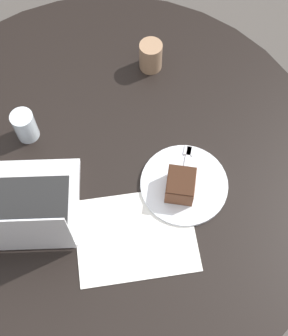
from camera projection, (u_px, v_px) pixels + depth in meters
ground_plane at (119, 244)px, 1.95m from camera, size 12.00×12.00×0.00m
dining_table at (109, 184)px, 1.39m from camera, size 1.24×1.24×0.76m
paper_document at (136, 235)px, 1.18m from camera, size 0.37×0.34×0.00m
plate at (184, 185)px, 1.24m from camera, size 0.23×0.23×0.01m
cake_slice at (181, 185)px, 1.19m from camera, size 0.08×0.09×0.07m
fork at (186, 168)px, 1.25m from camera, size 0.04×0.17×0.00m
coffee_glass at (151, 56)px, 1.37m from camera, size 0.07×0.07×0.09m
water_glass at (25, 126)px, 1.27m from camera, size 0.06×0.06×0.10m
laptop at (19, 210)px, 1.17m from camera, size 0.36×0.33×0.23m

